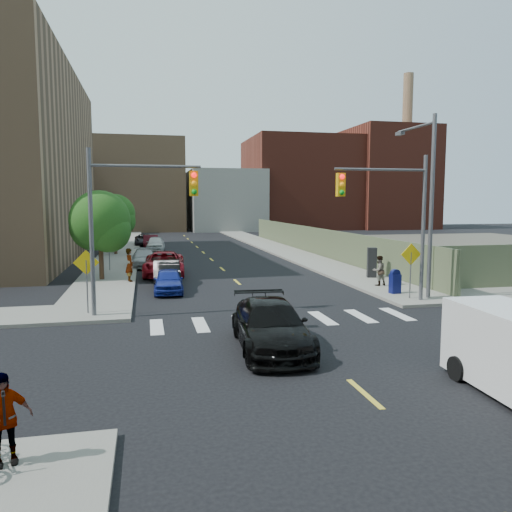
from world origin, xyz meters
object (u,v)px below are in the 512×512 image
mailbox (395,282)px  pedestrian_sw (3,419)px  parked_car_black (167,273)px  payphone (372,262)px  parked_car_maroon (151,242)px  parked_car_white (156,243)px  parked_car_red (164,264)px  parked_car_blue (169,281)px  pedestrian_east (379,271)px  parked_car_grey (144,240)px  black_sedan (271,326)px  pedestrian_west (130,265)px  parked_car_silver (144,258)px

mailbox → pedestrian_sw: size_ratio=0.74×
parked_car_black → payphone: 12.59m
parked_car_black → parked_car_maroon: parked_car_black is taller
parked_car_white → parked_car_red: bearing=-85.0°
parked_car_blue → pedestrian_east: 11.66m
parked_car_grey → black_sedan: 40.91m
parked_car_red → pedestrian_west: size_ratio=2.84×
parked_car_grey → mailbox: 35.43m
parked_car_blue → payphone: payphone is taller
pedestrian_west → parked_car_grey: bearing=-17.9°
parked_car_blue → parked_car_grey: parked_car_blue is taller
parked_car_maroon → mailbox: 31.43m
pedestrian_west → black_sedan: bearing=-177.4°
black_sedan → pedestrian_west: 15.29m
parked_car_black → parked_car_red: bearing=90.6°
parked_car_blue → parked_car_red: 6.39m
parked_car_white → pedestrian_east: (11.80, -24.50, 0.27)m
parked_car_white → payphone: (12.76, -21.59, 0.36)m
pedestrian_sw → parked_car_blue: bearing=57.6°
parked_car_silver → parked_car_red: bearing=-74.0°
parked_car_white → black_sedan: 34.63m
parked_car_black → black_sedan: (2.81, -13.67, 0.08)m
parked_car_silver → parked_car_white: bearing=85.2°
parked_car_red → payphone: (12.56, -4.60, 0.30)m
black_sedan → pedestrian_east: bearing=52.6°
parked_car_white → mailbox: parked_car_white is taller
black_sedan → mailbox: bearing=45.6°
black_sedan → payphone: 16.18m
parked_car_red → black_sedan: bearing=-77.3°
parked_car_silver → parked_car_grey: bearing=90.3°
payphone → pedestrian_sw: size_ratio=1.09×
parked_car_red → parked_car_white: size_ratio=1.33×
black_sedan → pedestrian_east: (8.79, 10.00, 0.20)m
parked_car_silver → parked_car_white: (1.10, 12.36, 0.06)m
parked_car_white → payphone: size_ratio=2.27×
parked_car_silver → parked_car_black: bearing=-81.0°
parked_car_grey → pedestrian_sw: size_ratio=2.70×
parked_car_black → parked_car_silver: parked_car_black is taller
parked_car_silver → parked_car_white: parked_car_white is taller
parked_car_silver → pedestrian_west: size_ratio=2.29×
mailbox → payphone: size_ratio=0.68×
parked_car_red → parked_car_white: (-0.20, 16.99, -0.06)m
parked_car_grey → mailbox: bearing=-69.9°
payphone → parked_car_blue: bearing=-157.3°
parked_car_silver → payphone: bearing=-33.4°
mailbox → parked_car_red: bearing=132.4°
parked_car_blue → parked_car_silver: 11.08m
parked_car_white → parked_car_grey: parked_car_white is taller
parked_car_white → mailbox: (11.52, -26.91, 0.04)m
parked_car_blue → pedestrian_west: size_ratio=1.91×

